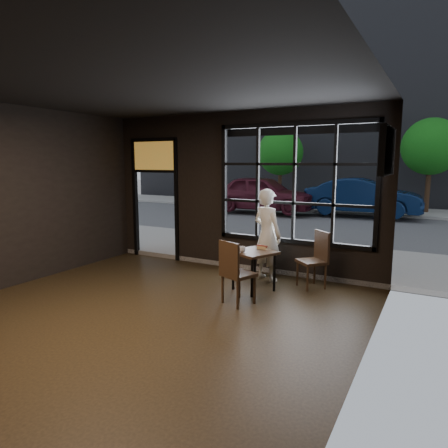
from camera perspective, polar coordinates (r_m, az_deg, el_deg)
The scene contains 18 objects.
floor at distance 5.69m, azimuth -14.76°, elevation -14.40°, with size 6.00×7.00×0.02m, color black.
ceiling at distance 5.33m, azimuth -16.21°, elevation 19.35°, with size 6.00×7.00×0.02m, color black.
wall_right at distance 3.86m, azimuth 18.57°, elevation -0.67°, with size 0.04×7.00×3.20m, color black.
window_frame at distance 7.67m, azimuth 9.99°, elevation 5.68°, with size 3.06×0.12×2.28m, color black.
stained_transom at distance 9.26m, azimuth -9.92°, elevation 9.61°, with size 1.20×0.06×0.70m, color orange.
street_asphalt at distance 28.09m, azimuth 21.09°, elevation 3.73°, with size 60.00×41.00×0.04m, color #545456.
building_across at distance 27.52m, azimuth 21.71°, elevation 19.35°, with size 28.00×12.00×15.00m, color #5B5956.
cafe_table at distance 6.95m, azimuth 4.25°, elevation -6.65°, with size 0.65×0.65×0.70m, color #312013.
chair_near at distance 6.27m, azimuth 2.10°, elevation -6.88°, with size 0.44×0.44×1.02m, color #312013.
chair_window at distance 7.22m, azimuth 12.42°, elevation -5.01°, with size 0.44×0.44×1.00m, color #312013.
man at distance 7.49m, azimuth 6.19°, elevation -1.54°, with size 0.63×0.41×1.73m, color white.
hotdog at distance 7.03m, azimuth 5.46°, elevation -3.34°, with size 0.20×0.08×0.06m, color tan, non-canonical shape.
cup at distance 6.76m, azimuth 2.59°, elevation -3.63°, with size 0.12×0.12×0.10m, color silver.
tv at distance 6.24m, azimuth 22.31°, elevation 9.60°, with size 0.13×1.17×0.68m, color black.
navy_car at distance 16.88m, azimuth 19.26°, elevation 3.69°, with size 1.55×4.44×1.46m, color #071736.
maroon_car at distance 17.18m, azimuth 5.49°, elevation 4.35°, with size 1.81×4.51×1.54m, color #4B1521.
tree_left at distance 19.90m, azimuth 8.06°, elevation 10.05°, with size 2.20×2.20×3.76m.
tree_right at distance 18.93m, azimuth 27.45°, elevation 9.75°, with size 2.35×2.35×4.01m.
Camera 1 is at (3.65, -3.76, 2.21)m, focal length 32.00 mm.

